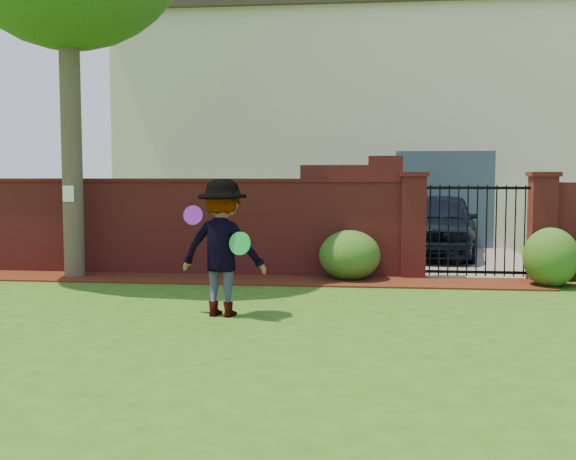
# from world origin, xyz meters

# --- Properties ---
(ground) EXTENTS (80.00, 80.00, 0.01)m
(ground) POSITION_xyz_m (0.00, 0.00, -0.01)
(ground) COLOR #2A5615
(ground) RESTS_ON ground
(mulch_bed) EXTENTS (11.10, 1.08, 0.03)m
(mulch_bed) POSITION_xyz_m (-0.95, 3.34, 0.01)
(mulch_bed) COLOR #3C160A
(mulch_bed) RESTS_ON ground
(brick_wall) EXTENTS (8.70, 0.31, 2.16)m
(brick_wall) POSITION_xyz_m (-2.01, 4.00, 0.93)
(brick_wall) COLOR maroon
(brick_wall) RESTS_ON ground
(pillar_left) EXTENTS (0.50, 0.50, 1.88)m
(pillar_left) POSITION_xyz_m (2.40, 4.00, 0.96)
(pillar_left) COLOR maroon
(pillar_left) RESTS_ON ground
(pillar_right) EXTENTS (0.50, 0.50, 1.88)m
(pillar_right) POSITION_xyz_m (4.60, 4.00, 0.96)
(pillar_right) COLOR maroon
(pillar_right) RESTS_ON ground
(iron_gate) EXTENTS (1.78, 0.03, 1.60)m
(iron_gate) POSITION_xyz_m (3.50, 4.00, 0.85)
(iron_gate) COLOR black
(iron_gate) RESTS_ON ground
(driveway) EXTENTS (3.20, 8.00, 0.01)m
(driveway) POSITION_xyz_m (3.50, 8.00, 0.01)
(driveway) COLOR slate
(driveway) RESTS_ON ground
(house) EXTENTS (12.40, 6.40, 6.30)m
(house) POSITION_xyz_m (1.00, 12.00, 3.16)
(house) COLOR #F4E6CC
(house) RESTS_ON ground
(car) EXTENTS (2.32, 4.42, 1.43)m
(car) POSITION_xyz_m (3.14, 7.16, 0.72)
(car) COLOR black
(car) RESTS_ON ground
(paper_notice) EXTENTS (0.20, 0.01, 0.28)m
(paper_notice) POSITION_xyz_m (-3.60, 3.21, 1.50)
(paper_notice) COLOR white
(paper_notice) RESTS_ON tree
(shrub_left) EXTENTS (1.07, 1.07, 0.87)m
(shrub_left) POSITION_xyz_m (1.29, 3.61, 0.44)
(shrub_left) COLOR #1F5218
(shrub_left) RESTS_ON ground
(shrub_middle) EXTENTS (0.89, 0.89, 0.97)m
(shrub_middle) POSITION_xyz_m (4.57, 3.26, 0.49)
(shrub_middle) COLOR #1F5218
(shrub_middle) RESTS_ON ground
(man) EXTENTS (1.25, 0.85, 1.78)m
(man) POSITION_xyz_m (-0.30, 0.42, 0.89)
(man) COLOR gray
(man) RESTS_ON ground
(frisbee_purple) EXTENTS (0.25, 0.08, 0.25)m
(frisbee_purple) POSITION_xyz_m (-0.64, 0.31, 1.32)
(frisbee_purple) COLOR purple
(frisbee_purple) RESTS_ON man
(frisbee_green) EXTENTS (0.30, 0.16, 0.29)m
(frisbee_green) POSITION_xyz_m (-0.00, 0.16, 0.98)
(frisbee_green) COLOR green
(frisbee_green) RESTS_ON man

